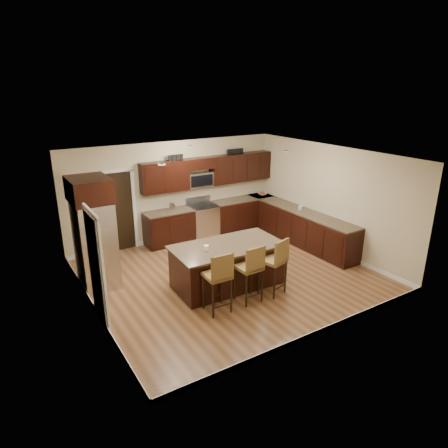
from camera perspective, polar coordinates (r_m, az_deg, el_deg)
floor at (r=9.13m, az=0.73°, el=-7.27°), size 6.00×6.00×0.00m
ceiling at (r=8.29m, az=0.81°, el=9.67°), size 6.00×6.00×0.00m
wall_back at (r=10.94m, az=-7.02°, el=4.67°), size 6.00×0.00×6.00m
wall_left at (r=7.54m, az=-18.88°, el=-3.07°), size 0.00×5.50×5.50m
wall_right at (r=10.47m, az=14.78°, el=3.51°), size 0.00×5.50×5.50m
base_cabinets at (r=11.05m, az=5.03°, el=0.08°), size 4.02×3.96×0.92m
upper_cabinets at (r=11.15m, az=-1.86°, el=7.67°), size 4.00×0.33×0.80m
range at (r=11.22m, az=-3.05°, el=0.49°), size 0.76×0.64×1.11m
microwave at (r=11.04m, az=-3.55°, el=6.36°), size 0.76×0.31×0.40m
doorway at (r=10.46m, az=-15.12°, el=1.63°), size 0.85×0.03×2.06m
pantry_door at (r=7.40m, az=-17.89°, el=-6.18°), size 0.03×0.80×2.04m
letter_decor at (r=11.00m, az=-2.55°, el=9.91°), size 2.20×0.03×0.15m
island at (r=8.53m, az=0.46°, el=-6.08°), size 2.37×1.30×0.92m
stool_left at (r=7.39m, az=-0.72°, el=-7.41°), size 0.47×0.47×1.22m
stool_mid at (r=7.76m, az=3.88°, el=-6.22°), size 0.46×0.46×1.20m
stool_right at (r=8.10m, az=7.43°, el=-5.13°), size 0.56×0.56×1.21m
refrigerator at (r=8.67m, az=-18.09°, el=-1.10°), size 0.79×0.99×2.35m
floor_mat at (r=10.33m, az=-2.55°, el=-3.99°), size 1.09×0.86×0.01m
fruit_bowl at (r=12.17m, az=5.50°, el=4.29°), size 0.35×0.35×0.07m
soap_bottle at (r=10.83m, az=10.87°, el=2.43°), size 0.08×0.08×0.17m
canister_tall at (r=10.66m, az=-7.51°, el=2.46°), size 0.12×0.12×0.21m
canister_short at (r=10.69m, az=-7.26°, el=2.38°), size 0.11×0.11×0.17m
island_jar at (r=8.08m, az=-2.53°, el=-3.41°), size 0.10×0.10×0.10m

